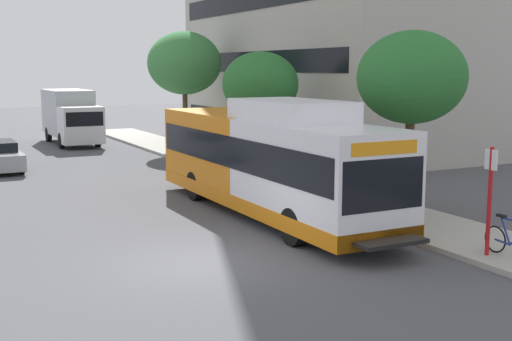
{
  "coord_description": "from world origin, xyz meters",
  "views": [
    {
      "loc": [
        -5.86,
        -14.17,
        4.55
      ],
      "look_at": [
        2.9,
        2.9,
        1.6
      ],
      "focal_mm": 46.72,
      "sensor_mm": 36.0,
      "label": 1
    }
  ],
  "objects_px": {
    "street_tree_mid_block": "(260,85)",
    "box_truck_background": "(71,115)",
    "street_tree_near_stop": "(412,78)",
    "bus_stop_sign_pole": "(490,193)",
    "transit_bus": "(268,161)",
    "street_tree_far_block": "(184,63)"
  },
  "relations": [
    {
      "from": "box_truck_background",
      "to": "street_tree_far_block",
      "type": "bearing_deg",
      "value": -48.06
    },
    {
      "from": "bus_stop_sign_pole",
      "to": "box_truck_background",
      "type": "relative_size",
      "value": 0.37
    },
    {
      "from": "street_tree_far_block",
      "to": "bus_stop_sign_pole",
      "type": "bearing_deg",
      "value": -93.92
    },
    {
      "from": "street_tree_mid_block",
      "to": "box_truck_background",
      "type": "bearing_deg",
      "value": 108.75
    },
    {
      "from": "transit_bus",
      "to": "street_tree_far_block",
      "type": "xyz_separation_m",
      "value": [
        3.92,
        17.23,
        3.13
      ]
    },
    {
      "from": "bus_stop_sign_pole",
      "to": "street_tree_near_stop",
      "type": "xyz_separation_m",
      "value": [
        1.66,
        4.88,
        2.61
      ]
    },
    {
      "from": "bus_stop_sign_pole",
      "to": "street_tree_mid_block",
      "type": "relative_size",
      "value": 0.51
    },
    {
      "from": "street_tree_near_stop",
      "to": "box_truck_background",
      "type": "relative_size",
      "value": 0.79
    },
    {
      "from": "transit_bus",
      "to": "street_tree_far_block",
      "type": "bearing_deg",
      "value": 77.18
    },
    {
      "from": "bus_stop_sign_pole",
      "to": "box_truck_background",
      "type": "distance_m",
      "value": 29.99
    },
    {
      "from": "bus_stop_sign_pole",
      "to": "street_tree_near_stop",
      "type": "height_order",
      "value": "street_tree_near_stop"
    },
    {
      "from": "box_truck_background",
      "to": "street_tree_mid_block",
      "type": "bearing_deg",
      "value": -71.25
    },
    {
      "from": "transit_bus",
      "to": "bus_stop_sign_pole",
      "type": "relative_size",
      "value": 4.71
    },
    {
      "from": "street_tree_near_stop",
      "to": "street_tree_far_block",
      "type": "bearing_deg",
      "value": 90.05
    },
    {
      "from": "transit_bus",
      "to": "street_tree_mid_block",
      "type": "height_order",
      "value": "street_tree_mid_block"
    },
    {
      "from": "street_tree_mid_block",
      "to": "transit_bus",
      "type": "bearing_deg",
      "value": -115.92
    },
    {
      "from": "box_truck_background",
      "to": "street_tree_near_stop",
      "type": "bearing_deg",
      "value": -78.24
    },
    {
      "from": "transit_bus",
      "to": "box_truck_background",
      "type": "xyz_separation_m",
      "value": [
        -1.25,
        22.98,
        0.04
      ]
    },
    {
      "from": "box_truck_background",
      "to": "transit_bus",
      "type": "bearing_deg",
      "value": -86.9
    },
    {
      "from": "street_tree_near_stop",
      "to": "box_truck_background",
      "type": "bearing_deg",
      "value": 101.76
    },
    {
      "from": "box_truck_background",
      "to": "bus_stop_sign_pole",
      "type": "bearing_deg",
      "value": -83.26
    },
    {
      "from": "street_tree_far_block",
      "to": "box_truck_background",
      "type": "relative_size",
      "value": 0.92
    }
  ]
}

